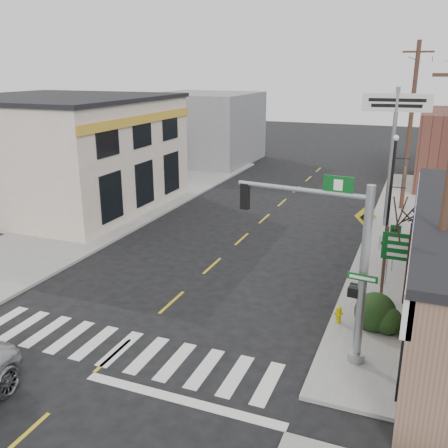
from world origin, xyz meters
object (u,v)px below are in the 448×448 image
at_px(lamp_post, 393,182).
at_px(dance_center_sign, 395,125).
at_px(utility_pole_near, 445,213).
at_px(utility_pole_far, 410,126).
at_px(guide_sign, 404,255).
at_px(fire_hydrant, 339,314).
at_px(traffic_signal_pole, 341,254).
at_px(bare_tree, 416,208).

height_order(lamp_post, dance_center_sign, dance_center_sign).
distance_m(utility_pole_near, utility_pole_far, 17.55).
height_order(guide_sign, utility_pole_far, utility_pole_far).
relative_size(fire_hydrant, lamp_post, 0.11).
bearing_deg(guide_sign, traffic_signal_pole, -108.36).
height_order(bare_tree, utility_pole_far, utility_pole_far).
xyz_separation_m(fire_hydrant, bare_tree, (2.09, 2.44, 3.43)).
height_order(lamp_post, utility_pole_far, utility_pole_far).
bearing_deg(lamp_post, utility_pole_near, -59.02).
bearing_deg(guide_sign, utility_pole_far, 93.89).
bearing_deg(bare_tree, utility_pole_far, 93.57).
xyz_separation_m(traffic_signal_pole, lamp_post, (0.68, 11.40, -0.20)).
relative_size(guide_sign, utility_pole_far, 0.29).
height_order(traffic_signal_pole, utility_pole_far, utility_pole_far).
distance_m(guide_sign, dance_center_sign, 10.58).
bearing_deg(bare_tree, guide_sign, 153.31).
bearing_deg(lamp_post, fire_hydrant, -75.65).
bearing_deg(dance_center_sign, guide_sign, -87.86).
distance_m(guide_sign, lamp_post, 6.86).
relative_size(traffic_signal_pole, lamp_post, 1.03).
xyz_separation_m(fire_hydrant, utility_pole_near, (2.89, -0.98, 4.26)).
height_order(traffic_signal_pole, lamp_post, traffic_signal_pole).
distance_m(traffic_signal_pole, utility_pole_far, 18.79).
xyz_separation_m(traffic_signal_pole, guide_sign, (1.67, 4.74, -1.49)).
bearing_deg(utility_pole_far, fire_hydrant, -96.46).
height_order(guide_sign, dance_center_sign, dance_center_sign).
distance_m(dance_center_sign, bare_tree, 10.19).
relative_size(bare_tree, utility_pole_far, 0.47).
distance_m(dance_center_sign, utility_pole_far, 4.22).
relative_size(traffic_signal_pole, utility_pole_far, 0.56).
height_order(guide_sign, lamp_post, lamp_post).
height_order(traffic_signal_pole, fire_hydrant, traffic_signal_pole).
bearing_deg(utility_pole_far, lamp_post, -94.69).
height_order(lamp_post, utility_pole_near, utility_pole_near).
bearing_deg(guide_sign, utility_pole_near, -73.25).
bearing_deg(utility_pole_far, bare_tree, -88.66).
relative_size(guide_sign, bare_tree, 0.61).
bearing_deg(bare_tree, fire_hydrant, -130.66).
xyz_separation_m(guide_sign, fire_hydrant, (-1.90, -2.53, -1.55)).
relative_size(traffic_signal_pole, bare_tree, 1.18).
distance_m(guide_sign, bare_tree, 1.88).
bearing_deg(utility_pole_near, fire_hydrant, 164.77).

